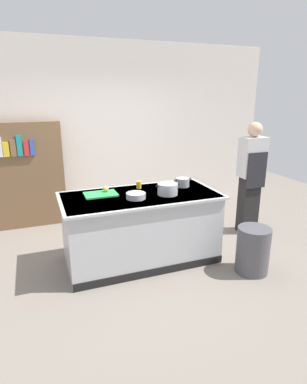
{
  "coord_description": "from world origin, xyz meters",
  "views": [
    {
      "loc": [
        -1.2,
        -3.63,
        2.1
      ],
      "look_at": [
        0.25,
        0.2,
        0.85
      ],
      "focal_mm": 29.96,
      "sensor_mm": 36.0,
      "label": 1
    }
  ],
  "objects_px": {
    "trash_bin": "(253,250)",
    "bookshelf": "(28,175)",
    "person_chef": "(251,176)",
    "stock_pot": "(168,189)",
    "sauce_pan": "(182,182)",
    "juice_cup": "(139,185)",
    "mixing_bowl": "(136,196)",
    "onion": "(106,189)"
  },
  "relations": [
    {
      "from": "trash_bin",
      "to": "bookshelf",
      "type": "height_order",
      "value": "bookshelf"
    },
    {
      "from": "person_chef",
      "to": "stock_pot",
      "type": "bearing_deg",
      "value": 123.84
    },
    {
      "from": "person_chef",
      "to": "sauce_pan",
      "type": "bearing_deg",
      "value": 115.6
    },
    {
      "from": "sauce_pan",
      "to": "person_chef",
      "type": "xyz_separation_m",
      "value": [
        1.22,
        0.12,
        -0.04
      ]
    },
    {
      "from": "person_chef",
      "to": "juice_cup",
      "type": "bearing_deg",
      "value": 109.97
    },
    {
      "from": "person_chef",
      "to": "bookshelf",
      "type": "height_order",
      "value": "person_chef"
    },
    {
      "from": "stock_pot",
      "to": "sauce_pan",
      "type": "relative_size",
      "value": 1.27
    },
    {
      "from": "mixing_bowl",
      "to": "juice_cup",
      "type": "height_order",
      "value": "juice_cup"
    },
    {
      "from": "stock_pot",
      "to": "person_chef",
      "type": "xyz_separation_m",
      "value": [
        1.55,
        0.39,
        -0.06
      ]
    },
    {
      "from": "juice_cup",
      "to": "person_chef",
      "type": "height_order",
      "value": "person_chef"
    },
    {
      "from": "juice_cup",
      "to": "trash_bin",
      "type": "height_order",
      "value": "juice_cup"
    },
    {
      "from": "stock_pot",
      "to": "trash_bin",
      "type": "bearing_deg",
      "value": -37.53
    },
    {
      "from": "person_chef",
      "to": "mixing_bowl",
      "type": "bearing_deg",
      "value": 121.42
    },
    {
      "from": "onion",
      "to": "sauce_pan",
      "type": "xyz_separation_m",
      "value": [
        1.05,
        -0.06,
        -0.0
      ]
    },
    {
      "from": "juice_cup",
      "to": "trash_bin",
      "type": "distance_m",
      "value": 1.66
    },
    {
      "from": "onion",
      "to": "juice_cup",
      "type": "distance_m",
      "value": 0.46
    },
    {
      "from": "onion",
      "to": "mixing_bowl",
      "type": "height_order",
      "value": "onion"
    },
    {
      "from": "sauce_pan",
      "to": "bookshelf",
      "type": "bearing_deg",
      "value": 140.02
    },
    {
      "from": "onion",
      "to": "juice_cup",
      "type": "relative_size",
      "value": 0.79
    },
    {
      "from": "juice_cup",
      "to": "onion",
      "type": "bearing_deg",
      "value": -172.57
    },
    {
      "from": "onion",
      "to": "sauce_pan",
      "type": "relative_size",
      "value": 0.31
    },
    {
      "from": "trash_bin",
      "to": "bookshelf",
      "type": "relative_size",
      "value": 0.34
    },
    {
      "from": "trash_bin",
      "to": "bookshelf",
      "type": "xyz_separation_m",
      "value": [
        -2.49,
        2.57,
        0.57
      ]
    },
    {
      "from": "stock_pot",
      "to": "trash_bin",
      "type": "xyz_separation_m",
      "value": [
        0.86,
        -0.66,
        -0.68
      ]
    },
    {
      "from": "sauce_pan",
      "to": "mixing_bowl",
      "type": "relative_size",
      "value": 1.07
    },
    {
      "from": "mixing_bowl",
      "to": "person_chef",
      "type": "xyz_separation_m",
      "value": [
        1.97,
        0.41,
        -0.02
      ]
    },
    {
      "from": "juice_cup",
      "to": "person_chef",
      "type": "bearing_deg",
      "value": 0.18
    },
    {
      "from": "stock_pot",
      "to": "bookshelf",
      "type": "bearing_deg",
      "value": 130.48
    },
    {
      "from": "stock_pot",
      "to": "mixing_bowl",
      "type": "height_order",
      "value": "stock_pot"
    },
    {
      "from": "bookshelf",
      "to": "onion",
      "type": "bearing_deg",
      "value": -59.95
    },
    {
      "from": "sauce_pan",
      "to": "juice_cup",
      "type": "distance_m",
      "value": 0.6
    },
    {
      "from": "sauce_pan",
      "to": "juice_cup",
      "type": "relative_size",
      "value": 2.51
    },
    {
      "from": "sauce_pan",
      "to": "trash_bin",
      "type": "height_order",
      "value": "sauce_pan"
    },
    {
      "from": "onion",
      "to": "mixing_bowl",
      "type": "bearing_deg",
      "value": -49.43
    },
    {
      "from": "onion",
      "to": "stock_pot",
      "type": "height_order",
      "value": "stock_pot"
    },
    {
      "from": "mixing_bowl",
      "to": "onion",
      "type": "bearing_deg",
      "value": 130.57
    },
    {
      "from": "onion",
      "to": "person_chef",
      "type": "distance_m",
      "value": 2.26
    },
    {
      "from": "juice_cup",
      "to": "bookshelf",
      "type": "relative_size",
      "value": 0.06
    },
    {
      "from": "sauce_pan",
      "to": "juice_cup",
      "type": "xyz_separation_m",
      "value": [
        -0.59,
        0.12,
        -0.01
      ]
    },
    {
      "from": "stock_pot",
      "to": "sauce_pan",
      "type": "distance_m",
      "value": 0.43
    },
    {
      "from": "mixing_bowl",
      "to": "trash_bin",
      "type": "distance_m",
      "value": 1.57
    },
    {
      "from": "sauce_pan",
      "to": "person_chef",
      "type": "bearing_deg",
      "value": 5.81
    }
  ]
}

